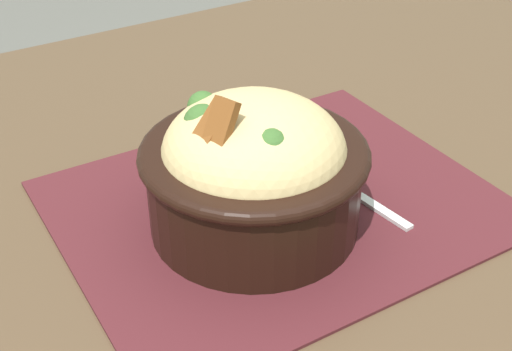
{
  "coord_description": "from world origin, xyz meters",
  "views": [
    {
      "loc": [
        -0.25,
        -0.45,
        1.13
      ],
      "look_at": [
        0.0,
        -0.04,
        0.81
      ],
      "focal_mm": 48.53,
      "sensor_mm": 36.0,
      "label": 1
    }
  ],
  "objects": [
    {
      "name": "table",
      "position": [
        0.0,
        0.0,
        0.69
      ],
      "size": [
        1.3,
        0.92,
        0.75
      ],
      "color": "#4C3826",
      "rests_on": "ground_plane"
    },
    {
      "name": "bowl",
      "position": [
        0.0,
        -0.04,
        0.81
      ],
      "size": [
        0.21,
        0.21,
        0.14
      ],
      "color": "black",
      "rests_on": "placemat"
    },
    {
      "name": "placemat",
      "position": [
        0.03,
        -0.02,
        0.75
      ],
      "size": [
        0.39,
        0.32,
        0.0
      ],
      "primitive_type": "cube",
      "rotation": [
        0.0,
        0.0,
        -0.02
      ],
      "color": "#47191E",
      "rests_on": "table"
    },
    {
      "name": "fork",
      "position": [
        0.1,
        -0.05,
        0.76
      ],
      "size": [
        0.03,
        0.13,
        0.0
      ],
      "color": "silver",
      "rests_on": "placemat"
    }
  ]
}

